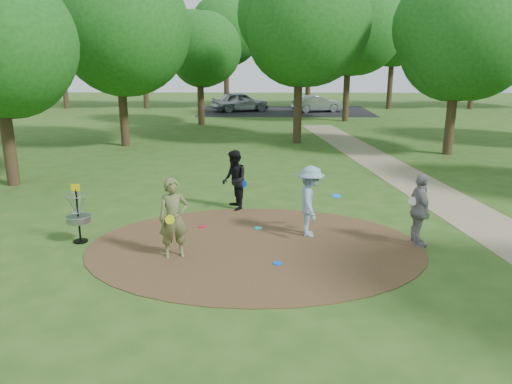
{
  "coord_description": "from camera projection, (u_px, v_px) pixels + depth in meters",
  "views": [
    {
      "loc": [
        0.19,
        -11.64,
        4.7
      ],
      "look_at": [
        0.0,
        1.2,
        1.1
      ],
      "focal_mm": 35.0,
      "sensor_mm": 36.0,
      "label": 1
    }
  ],
  "objects": [
    {
      "name": "footpath",
      "position": [
        483.0,
        222.0,
        14.3
      ],
      "size": [
        7.55,
        39.89,
        0.01
      ],
      "primitive_type": "cube",
      "rotation": [
        0.0,
        0.0,
        0.14
      ],
      "color": "#8C7A5B",
      "rests_on": "ground"
    },
    {
      "name": "player_walking_with_disc",
      "position": [
        234.0,
        180.0,
        15.28
      ],
      "size": [
        0.91,
        1.05,
        1.85
      ],
      "color": "black",
      "rests_on": "ground"
    },
    {
      "name": "player_waiting_with_disc",
      "position": [
        420.0,
        210.0,
        12.35
      ],
      "size": [
        0.58,
        1.11,
        1.85
      ],
      "color": "gray",
      "rests_on": "ground"
    },
    {
      "name": "player_throwing_with_disc",
      "position": [
        310.0,
        201.0,
        13.05
      ],
      "size": [
        1.18,
        1.22,
        1.88
      ],
      "color": "#7EA0BB",
      "rests_on": "ground"
    },
    {
      "name": "tree_ring",
      "position": [
        300.0,
        37.0,
        20.07
      ],
      "size": [
        37.69,
        45.96,
        9.31
      ],
      "color": "#332316",
      "rests_on": "ground"
    },
    {
      "name": "disc_ground_red",
      "position": [
        202.0,
        227.0,
        13.86
      ],
      "size": [
        0.22,
        0.22,
        0.02
      ],
      "primitive_type": "cylinder",
      "color": "#B8122B",
      "rests_on": "dirt_clearing"
    },
    {
      "name": "disc_golf_basket",
      "position": [
        78.0,
        209.0,
        12.59
      ],
      "size": [
        0.63,
        0.63,
        1.54
      ],
      "color": "black",
      "rests_on": "ground"
    },
    {
      "name": "parking_lot",
      "position": [
        285.0,
        111.0,
        41.33
      ],
      "size": [
        14.0,
        8.0,
        0.01
      ],
      "primitive_type": "cube",
      "color": "black",
      "rests_on": "ground"
    },
    {
      "name": "ground",
      "position": [
        255.0,
        247.0,
        12.47
      ],
      "size": [
        100.0,
        100.0,
        0.0
      ],
      "primitive_type": "plane",
      "color": "#2D5119",
      "rests_on": "ground"
    },
    {
      "name": "player_observer_with_disc",
      "position": [
        174.0,
        218.0,
        11.64
      ],
      "size": [
        0.81,
        0.65,
        1.92
      ],
      "color": "#64693D",
      "rests_on": "ground"
    },
    {
      "name": "disc_ground_blue",
      "position": [
        278.0,
        263.0,
        11.45
      ],
      "size": [
        0.22,
        0.22,
        0.02
      ],
      "primitive_type": "cylinder",
      "color": "blue",
      "rests_on": "dirt_clearing"
    },
    {
      "name": "car_left",
      "position": [
        240.0,
        102.0,
        41.1
      ],
      "size": [
        5.02,
        3.39,
        1.59
      ],
      "primitive_type": "imported",
      "rotation": [
        0.0,
        0.0,
        1.93
      ],
      "color": "#B3B5BB",
      "rests_on": "ground"
    },
    {
      "name": "disc_ground_cyan",
      "position": [
        258.0,
        228.0,
        13.76
      ],
      "size": [
        0.22,
        0.22,
        0.02
      ],
      "primitive_type": "cylinder",
      "color": "#18C3BB",
      "rests_on": "dirt_clearing"
    },
    {
      "name": "dirt_clearing",
      "position": [
        255.0,
        247.0,
        12.47
      ],
      "size": [
        8.4,
        8.4,
        0.02
      ],
      "primitive_type": "cylinder",
      "color": "#47301C",
      "rests_on": "ground"
    },
    {
      "name": "car_right",
      "position": [
        317.0,
        104.0,
        40.69
      ],
      "size": [
        4.27,
        2.43,
        1.33
      ],
      "primitive_type": "imported",
      "rotation": [
        0.0,
        0.0,
        1.84
      ],
      "color": "#9EA3A6",
      "rests_on": "ground"
    }
  ]
}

